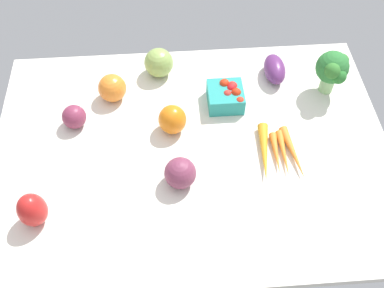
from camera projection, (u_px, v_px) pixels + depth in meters
tablecloth at (192, 151)px, 120.31cm from camera, size 104.00×76.00×2.00cm
carrot_bunch at (277, 153)px, 117.16cm from camera, size 12.28×17.79×2.85cm
heirloom_tomato_green at (159, 63)px, 133.09cm from camera, size 8.53×8.53×8.53cm
heirloom_tomato_orange at (112, 88)px, 127.36cm from camera, size 7.88×7.88×7.88cm
red_onion_center at (74, 117)px, 121.89cm from camera, size 6.47×6.47×6.47cm
bell_pepper_orange at (172, 120)px, 120.18cm from camera, size 9.12×9.12×8.22cm
broccoli_head at (333, 69)px, 125.45cm from camera, size 9.68×10.27×13.35cm
red_onion_near_basket at (180, 173)px, 110.16cm from camera, size 7.87×7.87×7.87cm
berry_basket at (227, 96)px, 126.89cm from camera, size 9.77×9.77×6.35cm
bell_pepper_red at (32, 210)px, 103.07cm from camera, size 9.31×9.31×9.63cm
eggplant at (275, 69)px, 133.23cm from camera, size 6.16×11.22×6.07cm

